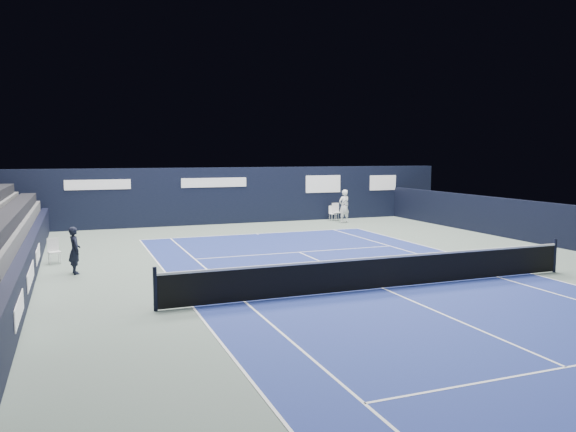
{
  "coord_description": "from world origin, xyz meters",
  "views": [
    {
      "loc": [
        -8.18,
        -13.7,
        3.83
      ],
      "look_at": [
        0.04,
        7.71,
        1.3
      ],
      "focal_mm": 35.0,
      "sensor_mm": 36.0,
      "label": 1
    }
  ],
  "objects_px": {
    "line_judge_chair": "(54,249)",
    "tennis_player": "(344,206)",
    "folding_chair_back_a": "(336,211)",
    "folding_chair_back_b": "(332,212)",
    "tennis_net": "(383,271)"
  },
  "relations": [
    {
      "from": "line_judge_chair",
      "to": "tennis_player",
      "type": "height_order",
      "value": "tennis_player"
    },
    {
      "from": "folding_chair_back_a",
      "to": "tennis_player",
      "type": "height_order",
      "value": "tennis_player"
    },
    {
      "from": "folding_chair_back_b",
      "to": "line_judge_chair",
      "type": "relative_size",
      "value": 0.97
    },
    {
      "from": "folding_chair_back_a",
      "to": "line_judge_chair",
      "type": "height_order",
      "value": "folding_chair_back_a"
    },
    {
      "from": "tennis_net",
      "to": "tennis_player",
      "type": "bearing_deg",
      "value": 67.45
    },
    {
      "from": "folding_chair_back_a",
      "to": "line_judge_chair",
      "type": "distance_m",
      "value": 16.99
    },
    {
      "from": "folding_chair_back_b",
      "to": "tennis_net",
      "type": "distance_m",
      "value": 16.62
    },
    {
      "from": "folding_chair_back_b",
      "to": "tennis_player",
      "type": "bearing_deg",
      "value": -78.99
    },
    {
      "from": "folding_chair_back_a",
      "to": "folding_chair_back_b",
      "type": "height_order",
      "value": "folding_chair_back_a"
    },
    {
      "from": "folding_chair_back_b",
      "to": "line_judge_chair",
      "type": "height_order",
      "value": "line_judge_chair"
    },
    {
      "from": "line_judge_chair",
      "to": "folding_chair_back_b",
      "type": "bearing_deg",
      "value": 15.5
    },
    {
      "from": "tennis_net",
      "to": "tennis_player",
      "type": "xyz_separation_m",
      "value": [
        5.98,
        14.41,
        0.42
      ]
    },
    {
      "from": "folding_chair_back_a",
      "to": "line_judge_chair",
      "type": "bearing_deg",
      "value": -151.99
    },
    {
      "from": "line_judge_chair",
      "to": "tennis_player",
      "type": "bearing_deg",
      "value": 11.69
    },
    {
      "from": "tennis_net",
      "to": "folding_chair_back_b",
      "type": "bearing_deg",
      "value": 69.49
    }
  ]
}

